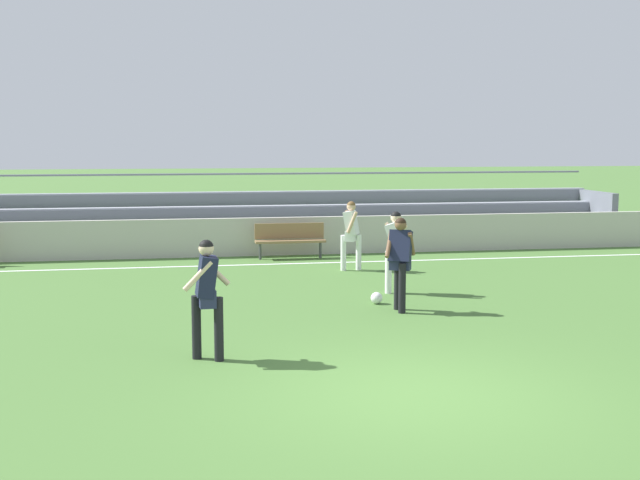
% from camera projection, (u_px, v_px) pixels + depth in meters
% --- Properties ---
extents(ground_plane, '(160.00, 160.00, 0.00)m').
position_uv_depth(ground_plane, '(412.00, 394.00, 9.79)').
color(ground_plane, '#477033').
extents(field_line_sideline, '(44.00, 0.12, 0.01)m').
position_uv_depth(field_line_sideline, '(290.00, 264.00, 20.12)').
color(field_line_sideline, white).
rests_on(field_line_sideline, ground).
extents(sideline_wall, '(48.00, 0.16, 1.00)m').
position_uv_depth(sideline_wall, '(282.00, 236.00, 21.61)').
color(sideline_wall, '#BCB7AD').
rests_on(sideline_wall, ground).
extents(bleacher_stand, '(19.51, 2.56, 2.06)m').
position_uv_depth(bleacher_stand, '(282.00, 217.00, 23.38)').
color(bleacher_stand, '#9EA3AD').
rests_on(bleacher_stand, ground).
extents(bench_near_bin, '(1.80, 0.40, 0.90)m').
position_uv_depth(bench_near_bin, '(290.00, 237.00, 21.00)').
color(bench_near_bin, olive).
rests_on(bench_near_bin, ground).
extents(player_white_deep_cover, '(0.52, 0.62, 1.63)m').
position_uv_depth(player_white_deep_cover, '(396.00, 245.00, 16.13)').
color(player_white_deep_cover, white).
rests_on(player_white_deep_cover, ground).
extents(player_dark_trailing_run, '(0.66, 0.49, 1.67)m').
position_uv_depth(player_dark_trailing_run, '(400.00, 256.00, 14.42)').
color(player_dark_trailing_run, black).
rests_on(player_dark_trailing_run, ground).
extents(player_dark_challenging, '(0.67, 0.45, 1.68)m').
position_uv_depth(player_dark_challenging, '(207.00, 289.00, 11.21)').
color(player_dark_challenging, black).
rests_on(player_dark_challenging, ground).
extents(player_white_on_ball, '(0.50, 0.62, 1.62)m').
position_uv_depth(player_white_on_ball, '(351.00, 230.00, 19.02)').
color(player_white_on_ball, white).
rests_on(player_white_on_ball, ground).
extents(soccer_ball, '(0.22, 0.22, 0.22)m').
position_uv_depth(soccer_ball, '(377.00, 298.00, 15.18)').
color(soccer_ball, white).
rests_on(soccer_ball, ground).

